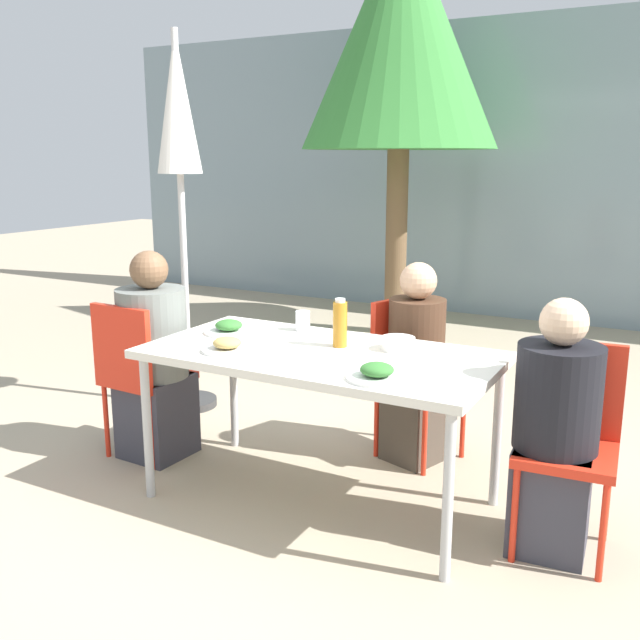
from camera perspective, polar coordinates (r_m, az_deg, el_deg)
The scene contains 17 objects.
ground_plane at distance 3.62m, azimuth 0.00°, elevation -14.18°, with size 24.00×24.00×0.00m, color tan.
building_facade at distance 7.62m, azimuth 17.12°, elevation 11.25°, with size 10.00×0.20×3.00m.
dining_table at distance 3.36m, azimuth 0.00°, elevation -3.41°, with size 1.64×0.85×0.76m.
chair_left at distance 4.03m, azimuth -14.43°, elevation -3.73°, with size 0.42×0.42×0.88m.
person_left at distance 4.04m, azimuth -13.14°, elevation -3.35°, with size 0.38×0.38×1.16m.
chair_right at distance 3.23m, azimuth 19.35°, elevation -8.27°, with size 0.43×0.43×0.88m.
person_right at distance 3.16m, azimuth 18.29°, elevation -8.83°, with size 0.35×0.35×1.10m.
chair_far at distance 4.00m, azimuth 7.23°, elevation -3.55°, with size 0.51×0.51×0.88m.
person_far at distance 3.91m, azimuth 7.66°, elevation -3.86°, with size 0.35×0.35×1.11m.
closed_umbrella at distance 4.67m, azimuth -11.24°, elevation 14.24°, with size 0.36×0.36×2.41m.
plate_0 at distance 3.36m, azimuth -7.43°, elevation -2.07°, with size 0.24×0.24×0.07m.
plate_1 at distance 2.93m, azimuth 4.57°, elevation -4.26°, with size 0.25×0.25×0.07m.
plate_2 at distance 3.71m, azimuth -7.31°, elevation -0.64°, with size 0.25×0.25×0.07m.
bottle at distance 3.39m, azimuth 1.61°, elevation -0.29°, with size 0.07×0.07×0.24m.
drinking_cup at distance 3.73m, azimuth -1.39°, elevation -0.07°, with size 0.08×0.08×0.10m.
salad_bowl at distance 3.38m, azimuth 6.26°, elevation -1.88°, with size 0.16×0.16×0.06m.
tree_behind_left at distance 6.79m, azimuth 6.51°, elevation 21.77°, with size 1.77×1.77×3.73m.
Camera 1 is at (1.53, -2.83, 1.65)m, focal length 40.00 mm.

